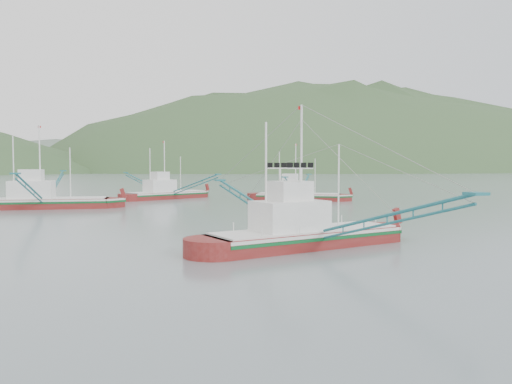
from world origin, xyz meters
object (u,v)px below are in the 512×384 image
object	(u,v)px
main_boat	(305,220)
bg_boat_left	(43,195)
bg_boat_far	(167,186)
bg_boat_right	(298,187)

from	to	relation	value
main_boat	bg_boat_left	size ratio (longest dim) A/B	0.88
bg_boat_left	bg_boat_far	bearing A→B (deg)	44.43
main_boat	bg_boat_left	distance (m)	40.36
main_boat	bg_boat_far	distance (m)	49.10
bg_boat_right	bg_boat_far	xyz separation A→B (m)	(-17.85, 9.89, 0.08)
main_boat	bg_boat_left	world-z (taller)	bg_boat_left
bg_boat_left	bg_boat_far	world-z (taller)	bg_boat_left
main_boat	bg_boat_left	xyz separation A→B (m)	(-17.82, 36.22, -0.12)
bg_boat_left	bg_boat_right	size ratio (longest dim) A/B	1.30
bg_boat_left	bg_boat_far	distance (m)	21.12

